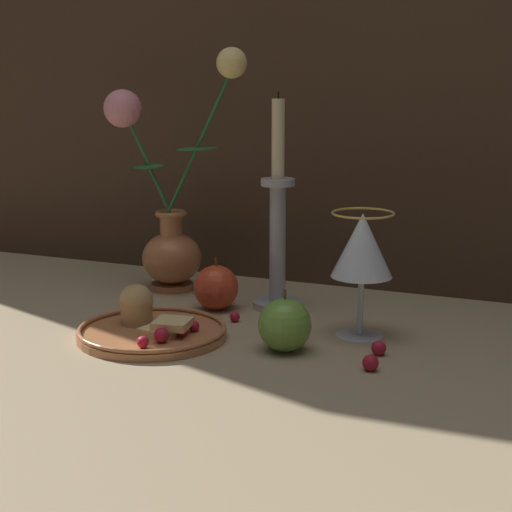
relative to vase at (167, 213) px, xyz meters
name	(u,v)px	position (x,y,z in m)	size (l,w,h in m)	color
ground_plane	(218,323)	(0.15, -0.14, -0.12)	(2.40, 2.40, 0.00)	#9E8966
vase	(167,213)	(0.00, 0.00, 0.00)	(0.25, 0.09, 0.38)	#B77042
plate_with_pastries	(150,327)	(0.10, -0.23, -0.11)	(0.20, 0.20, 0.06)	#B77042
wine_glass	(362,250)	(0.35, -0.12, -0.01)	(0.08, 0.08, 0.17)	silver
candlestick	(278,233)	(0.20, -0.03, -0.01)	(0.07, 0.07, 0.31)	#A3A3A8
apple_beside_vase	(216,288)	(0.12, -0.08, -0.09)	(0.07, 0.07, 0.08)	#D14223
apple_near_glass	(285,325)	(0.28, -0.21, -0.09)	(0.07, 0.07, 0.08)	#669938
berry_near_plate	(370,363)	(0.40, -0.24, -0.11)	(0.02, 0.02, 0.02)	#AD192D
berry_front_center	(379,348)	(0.39, -0.18, -0.11)	(0.02, 0.02, 0.02)	#AD192D
berry_by_glass_stem	(235,317)	(0.17, -0.12, -0.12)	(0.01, 0.01, 0.01)	#AD192D
berry_under_candlestick	(127,301)	(-0.01, -0.12, -0.11)	(0.02, 0.02, 0.02)	#AD192D
berry_far_right	(302,331)	(0.28, -0.16, -0.11)	(0.02, 0.02, 0.02)	#AD192D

